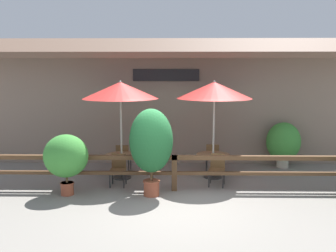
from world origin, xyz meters
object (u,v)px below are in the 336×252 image
Objects in this scene: chair_near_streetside at (118,168)px; chair_middle_streetside at (217,168)px; chair_middle_wallside at (213,155)px; potted_plant_broad_leaf at (283,142)px; potted_plant_entrance_palm at (66,157)px; patio_umbrella_middle at (214,90)px; potted_plant_small_flowering at (151,143)px; dining_table_middle at (213,159)px; dining_table_near at (122,159)px; chair_near_wallside at (123,156)px; patio_umbrella_near at (120,90)px.

chair_near_streetside and chair_middle_streetside have the same top height.
potted_plant_broad_leaf reaches higher than chair_middle_wallside.
chair_middle_wallside is at bearing 31.30° from potted_plant_entrance_palm.
potted_plant_entrance_palm is 1.05× the size of potted_plant_broad_leaf.
patio_umbrella_middle reaches higher than potted_plant_small_flowering.
dining_table_middle is at bearing 18.22° from chair_near_streetside.
dining_table_near is 1.99m from potted_plant_entrance_palm.
potted_plant_broad_leaf reaches higher than chair_near_streetside.
potted_plant_entrance_palm reaches higher than potted_plant_broad_leaf.
patio_umbrella_middle is 3.30× the size of chair_middle_streetside.
chair_middle_wallside is at bearing 101.21° from chair_middle_streetside.
potted_plant_small_flowering is (-1.80, -2.42, 0.88)m from chair_middle_wallside.
chair_near_wallside is 2.63m from potted_plant_small_flowering.
dining_table_near is at bearing 121.99° from potted_plant_small_flowering.
chair_near_streetside is 1.53m from potted_plant_entrance_palm.
potted_plant_entrance_palm is at bearing -157.08° from patio_umbrella_middle.
patio_umbrella_middle is 1.29× the size of potted_plant_small_flowering.
patio_umbrella_near and patio_umbrella_middle have the same top height.
chair_near_wallside is 2.82m from chair_middle_wallside.
patio_umbrella_near reaches higher than potted_plant_entrance_palm.
chair_middle_streetside and chair_middle_wallside have the same top height.
potted_plant_entrance_palm is at bearing -157.08° from dining_table_middle.
patio_umbrella_near reaches higher than potted_plant_small_flowering.
patio_umbrella_near reaches higher than dining_table_near.
patio_umbrella_near is 1.00× the size of patio_umbrella_middle.
patio_umbrella_near is 2.21m from chair_near_streetside.
chair_middle_streetside is (2.73, -0.66, -2.10)m from patio_umbrella_near.
patio_umbrella_middle reaches higher than potted_plant_broad_leaf.
potted_plant_broad_leaf is at bearing 23.33° from chair_near_streetside.
dining_table_near is at bearing -63.43° from patio_umbrella_near.
potted_plant_small_flowering is at bearing 61.24° from chair_middle_wallside.
chair_middle_streetside is at bearing -87.43° from patio_umbrella_middle.
potted_plant_entrance_palm reaches higher than chair_middle_streetside.
patio_umbrella_near reaches higher than chair_near_streetside.
chair_middle_wallside is 0.39× the size of potted_plant_small_flowering.
dining_table_middle is 0.64× the size of potted_plant_entrance_palm.
dining_table_near is (0.00, -0.00, -2.02)m from patio_umbrella_near.
chair_middle_streetside is 0.59× the size of potted_plant_broad_leaf.
chair_near_wallside is at bearing -172.92° from potted_plant_broad_leaf.
potted_plant_broad_leaf is (2.42, 1.25, -1.76)m from patio_umbrella_middle.
chair_middle_streetside is (0.03, -0.76, -0.07)m from dining_table_middle.
chair_middle_wallside is 0.59× the size of potted_plant_broad_leaf.
dining_table_middle is at bearing 22.92° from potted_plant_entrance_palm.
potted_plant_entrance_palm reaches higher than chair_middle_wallside.
potted_plant_entrance_palm is (-1.19, -0.83, 0.50)m from chair_near_streetside.
patio_umbrella_near is 3.50m from chair_middle_streetside.
chair_middle_streetside is 1.00× the size of chair_middle_wallside.
dining_table_middle is (2.70, 0.11, 0.00)m from dining_table_near.
patio_umbrella_middle is at bearing 18.22° from chair_near_streetside.
chair_near_wallside is at bearing 114.35° from potted_plant_small_flowering.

